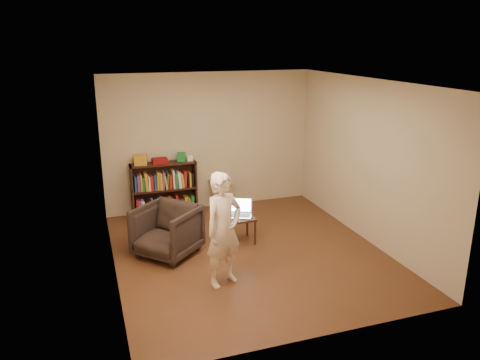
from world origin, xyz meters
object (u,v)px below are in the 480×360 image
object	(u,v)px
laptop	(241,212)
armchair	(167,231)
bookshelf	(164,192)
side_table	(240,221)
person	(224,230)
stool	(221,186)

from	to	relation	value
laptop	armchair	bearing A→B (deg)	-149.09
bookshelf	side_table	size ratio (longest dim) A/B	2.76
laptop	person	distance (m)	1.44
stool	side_table	world-z (taller)	stool
stool	side_table	xyz separation A→B (m)	(-0.13, -1.58, -0.09)
bookshelf	stool	xyz separation A→B (m)	(1.08, -0.06, 0.02)
stool	armchair	bearing A→B (deg)	-128.59
armchair	stool	bearing A→B (deg)	98.54
bookshelf	armchair	bearing A→B (deg)	-98.57
bookshelf	laptop	world-z (taller)	bookshelf
armchair	person	world-z (taller)	person
side_table	person	distance (m)	1.42
bookshelf	armchair	xyz separation A→B (m)	(-0.26, -1.75, -0.05)
armchair	bookshelf	bearing A→B (deg)	128.56
bookshelf	stool	size ratio (longest dim) A/B	2.13
stool	side_table	distance (m)	1.59
bookshelf	person	distance (m)	2.89
person	bookshelf	bearing A→B (deg)	73.12
armchair	person	bearing A→B (deg)	-15.72
bookshelf	laptop	distance (m)	1.87
armchair	laptop	size ratio (longest dim) A/B	1.88
bookshelf	person	bearing A→B (deg)	-83.92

